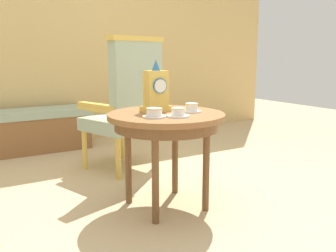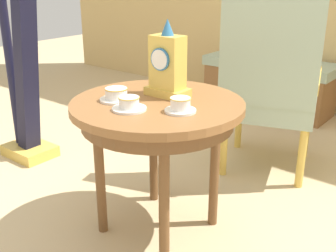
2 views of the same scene
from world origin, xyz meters
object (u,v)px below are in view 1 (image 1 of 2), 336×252
at_px(side_table, 166,124).
at_px(mantel_clock, 156,91).
at_px(armchair, 127,103).
at_px(teacup_center, 192,108).
at_px(teacup_right, 178,113).
at_px(teacup_left, 154,113).
at_px(window_bench, 37,130).

distance_m(side_table, mantel_clock, 0.23).
bearing_deg(mantel_clock, armchair, 79.26).
distance_m(teacup_center, mantel_clock, 0.26).
bearing_deg(teacup_right, armchair, 82.28).
distance_m(side_table, teacup_left, 0.20).
distance_m(side_table, teacup_right, 0.19).
distance_m(teacup_left, teacup_center, 0.31).
xyz_separation_m(teacup_left, armchair, (0.27, 0.94, -0.06)).
relative_size(side_table, mantel_clock, 2.23).
bearing_deg(window_bench, armchair, -64.79).
bearing_deg(window_bench, teacup_right, -79.59).
xyz_separation_m(teacup_right, teacup_center, (0.17, 0.11, 0.00)).
height_order(teacup_center, mantel_clock, mantel_clock).
bearing_deg(mantel_clock, teacup_left, -122.42).
bearing_deg(teacup_left, armchair, 74.27).
bearing_deg(armchair, teacup_right, -97.72).
relative_size(teacup_right, teacup_center, 1.11).
relative_size(armchair, window_bench, 1.04).
bearing_deg(teacup_center, teacup_left, -170.62).
bearing_deg(window_bench, teacup_center, -74.32).
xyz_separation_m(side_table, teacup_left, (-0.14, -0.10, 0.10)).
height_order(teacup_center, window_bench, teacup_center).
xyz_separation_m(teacup_right, window_bench, (-0.39, 2.12, -0.43)).
distance_m(teacup_left, armchair, 0.98).
distance_m(armchair, window_bench, 1.29).
bearing_deg(side_table, teacup_center, -17.77).
xyz_separation_m(teacup_left, mantel_clock, (0.12, 0.20, 0.11)).
bearing_deg(teacup_left, side_table, 35.45).
bearing_deg(teacup_left, teacup_right, -24.20).
xyz_separation_m(side_table, mantel_clock, (-0.02, 0.09, 0.21)).
xyz_separation_m(teacup_left, window_bench, (-0.26, 2.06, -0.43)).
xyz_separation_m(teacup_left, teacup_right, (0.13, -0.06, -0.00)).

